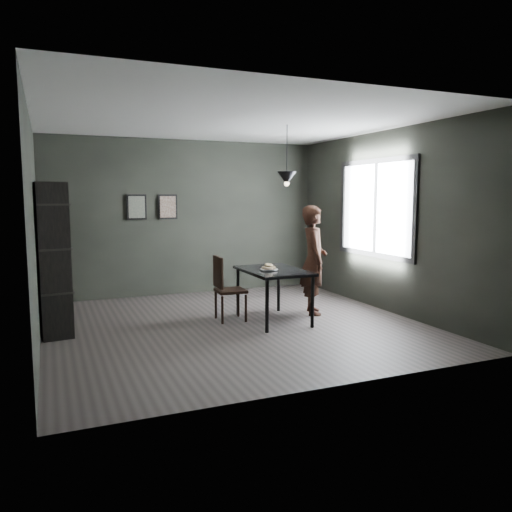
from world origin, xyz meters
name	(u,v)px	position (x,y,z in m)	size (l,w,h in m)	color
ground	(234,325)	(0.00, 0.00, 0.00)	(5.00, 5.00, 0.00)	#332D2C
back_wall	(187,218)	(0.00, 2.50, 1.40)	(5.00, 0.10, 2.80)	black
ceiling	(233,120)	(0.00, 0.00, 2.80)	(5.00, 5.00, 0.02)	silver
window_assembly	(375,208)	(2.47, 0.20, 1.60)	(0.04, 1.96, 1.56)	white
cafe_table	(273,275)	(0.60, 0.00, 0.67)	(0.80, 1.20, 0.75)	black
white_plate	(269,270)	(0.51, -0.05, 0.76)	(0.23, 0.23, 0.01)	white
donut_pile	(269,267)	(0.51, -0.05, 0.79)	(0.20, 0.20, 0.09)	#F7ECC0
woman	(314,260)	(1.36, 0.19, 0.83)	(0.60, 0.40, 1.65)	black
wood_chair	(225,284)	(-0.04, 0.28, 0.53)	(0.42, 0.42, 0.94)	black
shelf_unit	(52,260)	(-2.32, 0.44, 0.98)	(0.37, 0.66, 1.97)	black
pendant_lamp	(287,178)	(0.85, 0.10, 2.05)	(0.28, 0.28, 0.86)	black
framed_print_left	(137,207)	(-0.90, 2.47, 1.60)	(0.34, 0.04, 0.44)	black
framed_print_right	(168,207)	(-0.35, 2.47, 1.60)	(0.34, 0.04, 0.44)	black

